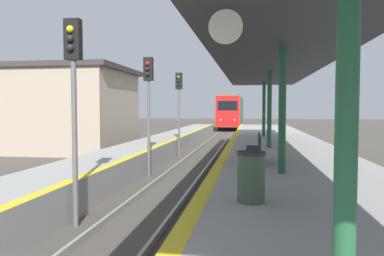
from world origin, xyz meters
The scene contains 8 objects.
train centered at (0.00, 52.00, 2.28)m, with size 2.87×20.95×4.49m.
signal_near centered at (-1.31, 6.15, 3.25)m, with size 0.36×0.31×4.67m.
signal_mid centered at (-1.32, 12.41, 3.25)m, with size 0.36×0.31×4.67m.
signal_far centered at (-1.32, 18.66, 3.25)m, with size 0.36×0.31×4.67m.
station_canopy centered at (3.43, 11.83, 4.41)m, with size 4.16×26.89×3.61m.
trash_bin centered at (2.62, 5.21, 1.42)m, with size 0.54×0.54×0.94m.
bench centered at (2.76, 10.33, 1.44)m, with size 0.44×1.74×0.92m.
station_building centered at (-11.89, 20.84, 2.66)m, with size 13.68×7.42×5.30m.
Camera 1 is at (2.59, -1.71, 2.67)m, focal length 35.00 mm.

